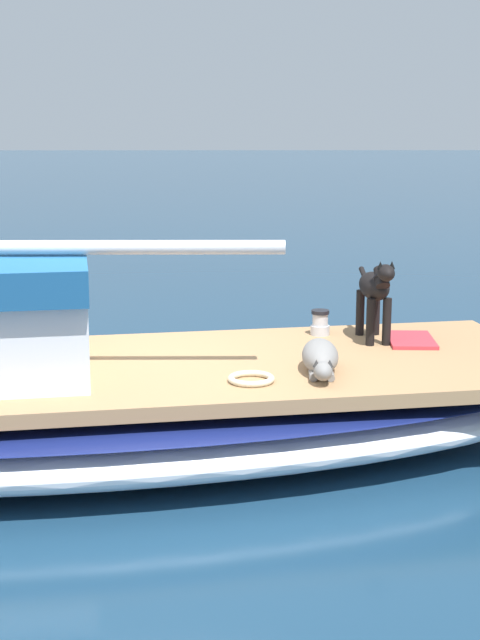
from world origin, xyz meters
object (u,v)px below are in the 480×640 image
sailboat_main (104,410)px  dog_black (375,290)px  deck_towel (411,340)px  deck_winch (320,323)px  coiled_rope (251,379)px  dog_grey (320,358)px

sailboat_main → dog_black: 2.36m
dog_black → deck_towel: bearing=-94.9°
dog_black → deck_winch: dog_black is taller
dog_black → deck_towel: size_ratio=1.68×
deck_winch → coiled_rope: 1.53m
deck_winch → coiled_rope: bearing=156.7°
dog_black → dog_grey: 1.11m
dog_black → dog_grey: size_ratio=0.99×
deck_towel → sailboat_main: bearing=107.6°
dog_grey → deck_winch: size_ratio=4.54×
deck_winch → coiled_rope: deck_winch is taller
deck_winch → dog_black: bearing=-118.5°
deck_towel → dog_black: bearing=85.1°
dog_grey → deck_winch: (1.16, -0.10, -0.01)m
sailboat_main → deck_winch: (1.01, -1.68, 0.42)m
sailboat_main → coiled_rope: size_ratio=23.31×
dog_black → dog_grey: bearing=150.7°
dog_grey → coiled_rope: size_ratio=2.94×
dog_grey → coiled_rope: dog_grey is taller
dog_black → coiled_rope: dog_black is taller
deck_winch → deck_towel: 0.76m
dog_grey → deck_towel: dog_grey is taller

